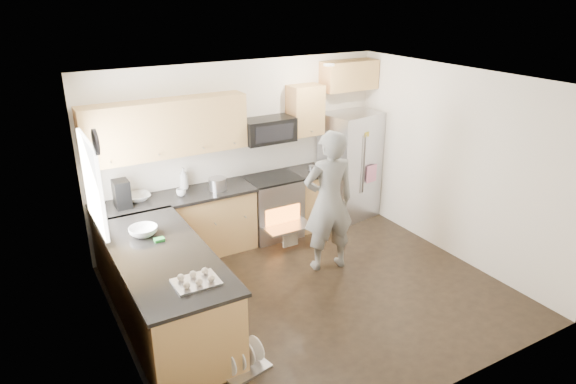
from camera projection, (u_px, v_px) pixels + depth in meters
ground at (313, 293)px, 6.37m from camera, size 4.50×4.50×0.00m
room_shell at (312, 165)px, 5.74m from camera, size 4.54×4.04×2.62m
back_cabinet_run at (211, 185)px, 7.14m from camera, size 4.45×0.64×2.50m
peninsula at (166, 290)px, 5.59m from camera, size 0.96×2.36×1.03m
stove_range at (272, 193)px, 7.64m from camera, size 0.76×0.97×1.79m
refrigerator at (350, 166)px, 8.24m from camera, size 0.95×0.79×1.73m
person at (329, 202)px, 6.63m from camera, size 0.76×0.57×1.90m
dish_rack at (243, 362)px, 5.08m from camera, size 0.54×0.46×0.29m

